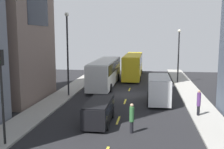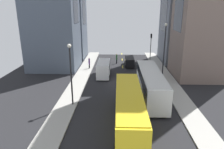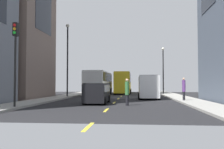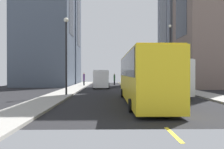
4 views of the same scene
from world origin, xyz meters
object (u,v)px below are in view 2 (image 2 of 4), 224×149
(pedestrian_crossing_near, at_px, (117,58))
(traffic_light_near_corner, at_px, (151,42))
(delivery_van_white, at_px, (104,68))
(car_black_0, at_px, (130,61))
(streetcar_yellow, at_px, (129,107))
(pedestrian_waiting_curb, at_px, (89,63))
(city_bus_white, at_px, (151,81))

(pedestrian_crossing_near, xyz_separation_m, traffic_light_near_corner, (-7.35, -3.21, 2.96))
(delivery_van_white, bearing_deg, car_black_0, -124.09)
(pedestrian_crossing_near, height_order, traffic_light_near_corner, traffic_light_near_corner)
(car_black_0, relative_size, traffic_light_near_corner, 0.83)
(streetcar_yellow, relative_size, car_black_0, 2.63)
(delivery_van_white, height_order, pedestrian_waiting_curb, delivery_van_white)
(pedestrian_crossing_near, bearing_deg, pedestrian_waiting_curb, -138.87)
(pedestrian_waiting_curb, relative_size, pedestrian_crossing_near, 1.01)
(streetcar_yellow, bearing_deg, car_black_0, -93.01)
(traffic_light_near_corner, bearing_deg, car_black_0, 46.02)
(delivery_van_white, bearing_deg, streetcar_yellow, 102.50)
(streetcar_yellow, distance_m, pedestrian_crossing_near, 24.38)
(delivery_van_white, bearing_deg, city_bus_white, 129.62)
(delivery_van_white, xyz_separation_m, car_black_0, (-4.67, -6.89, -0.51))
(city_bus_white, height_order, traffic_light_near_corner, traffic_light_near_corner)
(car_black_0, distance_m, traffic_light_near_corner, 7.54)
(city_bus_white, bearing_deg, delivery_van_white, -50.38)
(pedestrian_crossing_near, bearing_deg, streetcar_yellow, -85.71)
(city_bus_white, xyz_separation_m, pedestrian_waiting_curb, (9.66, -12.38, -0.75))
(pedestrian_crossing_near, bearing_deg, city_bus_white, -73.68)
(streetcar_yellow, distance_m, delivery_van_white, 16.07)
(car_black_0, height_order, traffic_light_near_corner, traffic_light_near_corner)
(delivery_van_white, xyz_separation_m, pedestrian_waiting_curb, (3.01, -4.34, -0.25))
(pedestrian_waiting_curb, xyz_separation_m, traffic_light_near_corner, (-12.45, -7.51, 2.81))
(city_bus_white, height_order, pedestrian_crossing_near, city_bus_white)
(city_bus_white, distance_m, pedestrian_waiting_curb, 15.72)
(pedestrian_waiting_curb, relative_size, traffic_light_near_corner, 0.37)
(streetcar_yellow, relative_size, pedestrian_crossing_near, 5.94)
(traffic_light_near_corner, bearing_deg, pedestrian_waiting_curb, 31.08)
(city_bus_white, relative_size, pedestrian_crossing_near, 6.06)
(delivery_van_white, bearing_deg, pedestrian_crossing_near, -103.63)
(delivery_van_white, bearing_deg, pedestrian_waiting_curb, -55.31)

